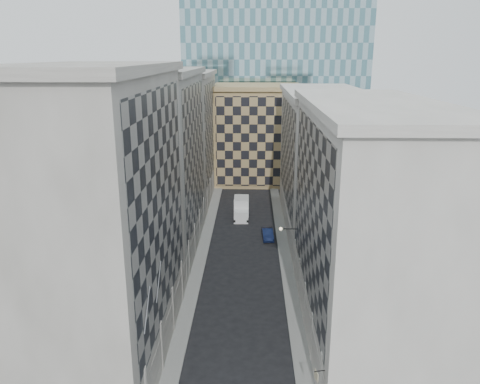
# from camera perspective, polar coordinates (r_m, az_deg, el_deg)

# --- Properties ---
(sidewalk_west) EXTENTS (1.50, 100.00, 0.15)m
(sidewalk_west) POSITION_cam_1_polar(r_m,az_deg,el_deg) (59.02, -4.79, -7.89)
(sidewalk_west) COLOR gray
(sidewalk_west) RESTS_ON ground
(sidewalk_east) EXTENTS (1.50, 100.00, 0.15)m
(sidewalk_east) POSITION_cam_1_polar(r_m,az_deg,el_deg) (58.84, 5.53, -7.99)
(sidewalk_east) COLOR gray
(sidewalk_east) RESTS_ON ground
(bldg_left_a) EXTENTS (10.80, 22.80, 23.70)m
(bldg_left_a) POSITION_cam_1_polar(r_m,az_deg,el_deg) (38.53, -16.61, -3.19)
(bldg_left_a) COLOR gray
(bldg_left_a) RESTS_ON ground
(bldg_left_b) EXTENTS (10.80, 22.80, 22.70)m
(bldg_left_b) POSITION_cam_1_polar(r_m,az_deg,el_deg) (59.14, -10.18, 3.47)
(bldg_left_b) COLOR gray
(bldg_left_b) RESTS_ON ground
(bldg_left_c) EXTENTS (10.80, 22.80, 21.70)m
(bldg_left_c) POSITION_cam_1_polar(r_m,az_deg,el_deg) (80.49, -7.09, 6.64)
(bldg_left_c) COLOR gray
(bldg_left_c) RESTS_ON ground
(bldg_right_a) EXTENTS (10.80, 26.80, 20.70)m
(bldg_right_a) POSITION_cam_1_polar(r_m,az_deg,el_deg) (42.10, 14.98, -3.56)
(bldg_right_a) COLOR #B6B1A7
(bldg_right_a) RESTS_ON ground
(bldg_right_b) EXTENTS (10.80, 28.80, 19.70)m
(bldg_right_b) POSITION_cam_1_polar(r_m,az_deg,el_deg) (67.76, 9.85, 3.84)
(bldg_right_b) COLOR #B6B1A7
(bldg_right_b) RESTS_ON ground
(tan_block) EXTENTS (16.80, 14.80, 18.80)m
(tan_block) POSITION_cam_1_polar(r_m,az_deg,el_deg) (92.57, 2.08, 7.14)
(tan_block) COLOR #9E8953
(tan_block) RESTS_ON ground
(church_tower) EXTENTS (7.20, 7.20, 51.50)m
(church_tower) POSITION_cam_1_polar(r_m,az_deg,el_deg) (105.50, 0.97, 17.83)
(church_tower) COLOR #2A2621
(church_tower) RESTS_ON ground
(flagpoles_left) EXTENTS (0.10, 6.33, 2.33)m
(flagpoles_left) POSITION_cam_1_polar(r_m,az_deg,el_deg) (34.36, -10.54, -12.20)
(flagpoles_left) COLOR gray
(flagpoles_left) RESTS_ON ground
(bracket_lamp) EXTENTS (1.98, 0.36, 0.36)m
(bracket_lamp) POSITION_cam_1_polar(r_m,az_deg,el_deg) (50.90, 5.19, -4.49)
(bracket_lamp) COLOR black
(bracket_lamp) RESTS_ON ground
(box_truck) EXTENTS (2.28, 5.53, 3.03)m
(box_truck) POSITION_cam_1_polar(r_m,az_deg,el_deg) (72.31, 0.17, -2.13)
(box_truck) COLOR white
(box_truck) RESTS_ON ground
(dark_car) EXTENTS (1.69, 4.22, 1.36)m
(dark_car) POSITION_cam_1_polar(r_m,az_deg,el_deg) (64.46, 3.38, -5.12)
(dark_car) COLOR #101A3C
(dark_car) RESTS_ON ground
(shop_sign) EXTENTS (0.72, 0.63, 0.71)m
(shop_sign) POSITION_cam_1_polar(r_m,az_deg,el_deg) (33.73, 9.33, -21.17)
(shop_sign) COLOR black
(shop_sign) RESTS_ON ground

